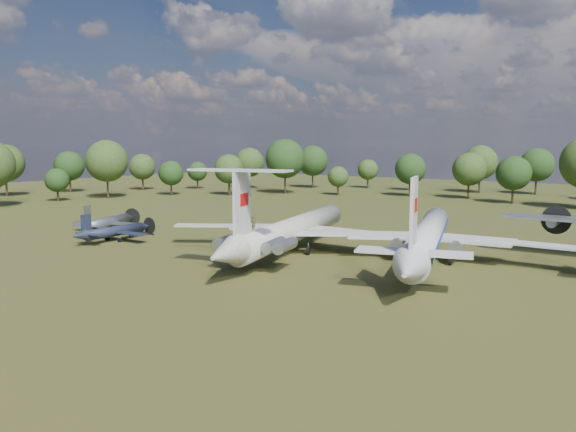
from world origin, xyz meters
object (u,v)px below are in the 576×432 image
Objects in this scene: tu104_jet at (427,242)px; small_prop_northwest at (108,225)px; small_prop_west at (115,233)px; person_on_il62 at (253,224)px; il62_airliner at (294,234)px.

tu104_jet is 2.78× the size of small_prop_northwest.
small_prop_west is 9.09× the size of person_on_il62.
tu104_jet reaches higher than il62_airliner.
tu104_jet is 20.75m from person_on_il62.
small_prop_northwest is (-32.01, -4.37, -0.98)m from il62_airliner.
il62_airliner is 2.70× the size of small_prop_northwest.
small_prop_northwest is at bearing 148.20° from small_prop_west.
person_on_il62 is at bearing -32.80° from small_prop_northwest.
il62_airliner is 12.62m from person_on_il62.
person_on_il62 reaches higher than small_prop_northwest.
small_prop_west is at bearing -51.08° from small_prop_northwest.
tu104_jet is 3.14× the size of small_prop_west.
small_prop_west is (-41.48, -12.04, -1.22)m from tu104_jet.
il62_airliner is 16.81m from tu104_jet.
small_prop_northwest is 10.28× the size of person_on_il62.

